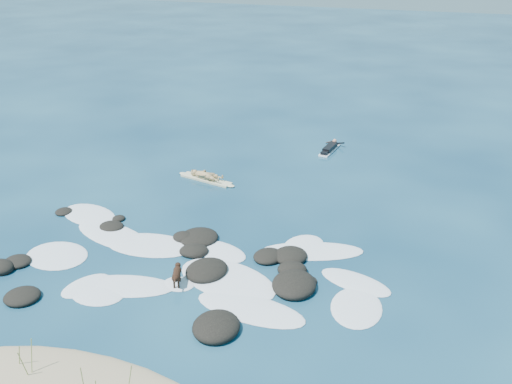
% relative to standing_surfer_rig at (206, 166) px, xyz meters
% --- Properties ---
extents(ground, '(160.00, 160.00, 0.00)m').
position_rel_standing_surfer_rig_xyz_m(ground, '(2.74, -6.36, -0.73)').
color(ground, '#0A2642').
rests_on(ground, ground).
extents(reef_rocks, '(12.23, 7.08, 0.57)m').
position_rel_standing_surfer_rig_xyz_m(reef_rocks, '(2.84, -7.75, -0.62)').
color(reef_rocks, black).
rests_on(reef_rocks, ground).
extents(breaking_foam, '(14.43, 7.19, 0.12)m').
position_rel_standing_surfer_rig_xyz_m(breaking_foam, '(2.58, -7.14, -0.72)').
color(breaking_foam, white).
rests_on(breaking_foam, ground).
extents(standing_surfer_rig, '(3.22, 1.13, 1.84)m').
position_rel_standing_surfer_rig_xyz_m(standing_surfer_rig, '(0.00, 0.00, 0.00)').
color(standing_surfer_rig, beige).
rests_on(standing_surfer_rig, ground).
extents(paddling_surfer_rig, '(1.11, 2.49, 0.43)m').
position_rel_standing_surfer_rig_xyz_m(paddling_surfer_rig, '(4.63, 6.07, -0.58)').
color(paddling_surfer_rig, white).
rests_on(paddling_surfer_rig, ground).
extents(dog, '(0.51, 1.05, 0.69)m').
position_rel_standing_surfer_rig_xyz_m(dog, '(2.78, -8.52, -0.27)').
color(dog, black).
rests_on(dog, ground).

